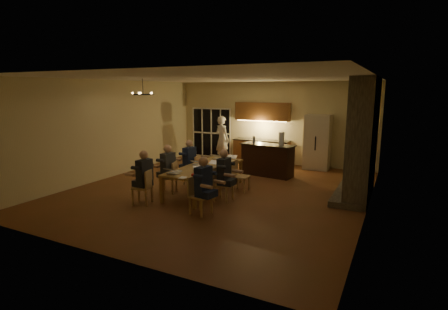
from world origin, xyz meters
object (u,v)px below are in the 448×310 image
redcup_near (193,176)px  bar_bottle (254,140)px  chair_left_far (192,170)px  mug_mid (218,162)px  person_right_mid (224,175)px  laptop_d (213,163)px  chair_right_far (241,176)px  chandelier (143,94)px  chair_right_near (201,196)px  standing_person (222,139)px  redcup_far (229,157)px  person_left_mid (168,169)px  laptop_e (218,155)px  can_silver (194,170)px  mug_back (205,159)px  laptop_b (200,169)px  person_right_near (204,186)px  mug_front (195,168)px  chair_left_mid (168,177)px  can_cola (224,155)px  redcup_mid (201,161)px  plate_near (206,171)px  person_left_near (145,177)px  laptop_f (230,158)px  chair_right_mid (223,184)px  laptop_a (173,169)px  bar_island (267,160)px  plate_far (228,163)px  chair_left_near (142,187)px  refrigerator (317,142)px  dining_table (205,179)px  bar_blender (282,139)px  plate_left (177,171)px  laptop_c (198,161)px

redcup_near → bar_bottle: size_ratio=0.50×
chair_left_far → mug_mid: bearing=77.0°
person_right_mid → laptop_d: bearing=49.3°
chair_right_far → chandelier: size_ratio=1.43×
chair_right_near → standing_person: 6.07m
redcup_far → chandelier: bearing=-140.6°
person_left_mid → laptop_e: 1.83m
chair_right_far → redcup_far: bearing=42.2°
can_silver → mug_back: bearing=108.8°
person_right_mid → laptop_b: (-0.54, -0.29, 0.17)m
person_right_near → mug_front: (-0.89, 1.10, 0.11)m
chair_left_mid → can_cola: size_ratio=7.42×
redcup_mid → plate_near: bearing=-51.9°
person_left_near → laptop_b: person_left_near is taller
plate_near → laptop_f: bearing=91.1°
chair_right_mid → laptop_d: 0.82m
mug_mid → redcup_far: size_ratio=0.83×
laptop_a → redcup_far: 2.52m
chair_right_far → bar_island: bearing=-1.9°
can_cola → plate_far: 0.92m
chair_left_near → chair_right_mid: 2.10m
mug_back → redcup_mid: size_ratio=0.83×
chandelier → plate_near: bearing=-7.2°
person_right_near → can_cola: person_right_near is taller
chair_left_near → redcup_far: bearing=145.8°
chair_left_near → redcup_far: 3.19m
chair_left_mid → mug_front: size_ratio=8.90×
chair_left_near → bar_bottle: (1.32, 4.30, 0.76)m
person_right_mid → chair_right_far: bearing=-1.8°
chair_right_near → refrigerator: bearing=-1.3°
dining_table → chair_left_mid: bearing=-152.3°
mug_front → redcup_mid: size_ratio=0.83×
chair_right_near → bar_blender: bearing=3.8°
refrigerator → laptop_e: bearing=-125.6°
refrigerator → redcup_near: bearing=-106.8°
person_right_near → laptop_e: 2.97m
chair_left_near → person_right_near: person_right_near is taller
refrigerator → laptop_a: refrigerator is taller
mug_mid → plate_left: size_ratio=0.39×
chair_right_far → bar_blender: bar_blender is taller
laptop_d → redcup_mid: 0.75m
laptop_e → redcup_mid: bearing=81.2°
chandelier → can_cola: 3.13m
redcup_near → laptop_e: bearing=104.0°
chair_left_far → mug_back: size_ratio=8.90×
laptop_c → mug_mid: 0.63m
standing_person → can_cola: bearing=139.2°
person_right_near → person_right_mid: (-0.04, 1.12, 0.00)m
laptop_a → laptop_f: size_ratio=1.00×
chair_right_far → mug_back: (-1.28, 0.20, 0.36)m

